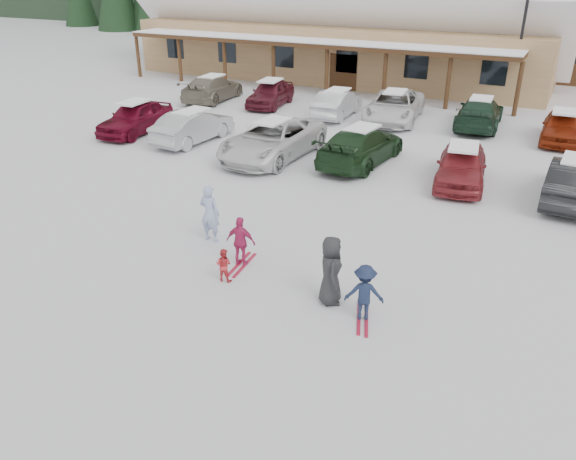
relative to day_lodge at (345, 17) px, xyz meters
The scene contains 22 objects.
ground 29.63m from the day_lodge, 72.16° to the right, with size 160.00×160.00×0.00m, color white.
day_lodge is the anchor object (origin of this frame).
lamp_post 13.02m from the day_lodge, 21.51° to the right, with size 0.50×0.25×6.06m.
adult_skier 27.70m from the day_lodge, 75.97° to the right, with size 0.62×0.41×1.70m, color #97A8CF.
toddler_red 29.84m from the day_lodge, 73.83° to the right, with size 0.43×0.34×0.89m, color red.
child_navy 31.07m from the day_lodge, 67.20° to the right, with size 0.88×0.50×1.36m, color #16203B.
skis_child_navy 31.15m from the day_lodge, 67.20° to the right, with size 0.20×1.40×0.03m, color maroon.
child_magenta 28.96m from the day_lodge, 73.38° to the right, with size 0.81×0.34×1.38m, color #B8265A.
skis_child_magenta 29.05m from the day_lodge, 73.38° to the right, with size 0.20×1.40×0.03m, color maroon.
bystander_dark 30.41m from the day_lodge, 68.62° to the right, with size 0.83×0.54×1.70m, color #242426.
parked_car_0 19.25m from the day_lodge, 98.85° to the right, with size 1.76×4.38×1.49m, color maroon.
parked_car_1 19.02m from the day_lodge, 88.93° to the right, with size 1.51×4.32×1.42m, color #A1A2A5.
parked_car_2 19.91m from the day_lodge, 76.46° to the right, with size 2.58×5.60×1.56m, color silver.
parked_car_3 20.15m from the day_lodge, 66.01° to the right, with size 2.06×5.06×1.47m, color #1A341A.
parked_car_4 22.56m from the day_lodge, 57.10° to the right, with size 1.69×4.19×1.43m, color maroon.
parked_car_5 24.74m from the day_lodge, 49.83° to the right, with size 1.57×4.50×1.48m, color black.
parked_car_7 12.28m from the day_lodge, 107.87° to the right, with size 2.00×4.91×1.43m, color gray.
parked_car_8 11.40m from the day_lodge, 89.82° to the right, with size 1.70×4.22×1.44m, color #591824.
parked_car_9 12.73m from the day_lodge, 69.50° to the right, with size 1.47×4.22×1.39m, color #B9BBBF.
parked_car_10 13.54m from the day_lodge, 56.75° to the right, with size 2.48×5.39×1.50m, color white.
parked_car_11 15.70m from the day_lodge, 42.57° to the right, with size 2.00×4.93×1.43m, color #1A3624.
parked_car_12 19.06m from the day_lodge, 36.81° to the right, with size 1.65×4.10×1.40m, color maroon.
Camera 1 is at (6.29, -10.75, 7.26)m, focal length 35.00 mm.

